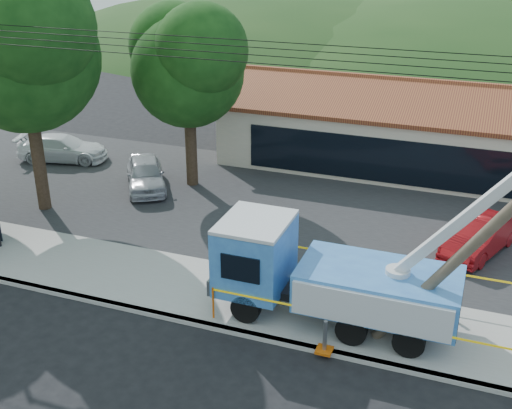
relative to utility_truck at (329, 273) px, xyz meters
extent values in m
plane|color=black|center=(-2.28, -3.80, -1.81)|extent=(120.00, 120.00, 0.00)
cube|color=#A4A199|center=(-2.28, -1.70, -1.73)|extent=(60.00, 0.25, 0.15)
cube|color=#A4A199|center=(-2.28, 0.20, -1.73)|extent=(60.00, 4.00, 0.15)
cube|color=#28282B|center=(-2.28, 8.20, -1.76)|extent=(60.00, 12.00, 0.10)
cube|color=beige|center=(1.72, 16.20, -0.11)|extent=(22.00, 8.00, 3.40)
cube|color=black|center=(1.72, 12.18, -0.38)|extent=(18.04, 0.08, 2.21)
cube|color=maroon|center=(1.72, 14.20, 2.09)|extent=(22.50, 4.53, 1.52)
cube|color=maroon|center=(1.72, 18.20, 2.09)|extent=(22.50, 4.53, 1.52)
cube|color=maroon|center=(1.72, 16.20, 2.74)|extent=(22.50, 0.30, 0.25)
cylinder|color=#332316|center=(-14.28, 4.20, 0.72)|extent=(0.56, 0.56, 5.06)
sphere|color=#10360E|center=(-14.28, 4.20, 5.09)|extent=(6.30, 6.30, 6.30)
sphere|color=#10360E|center=(-15.54, 5.04, 6.24)|extent=(5.04, 5.04, 5.04)
sphere|color=#10360E|center=(-13.02, 3.36, 6.47)|extent=(5.04, 5.04, 5.04)
cylinder|color=#332316|center=(-9.28, 9.20, 0.28)|extent=(0.56, 0.56, 4.18)
sphere|color=#10360E|center=(-9.28, 9.20, 3.89)|extent=(5.25, 5.25, 5.25)
sphere|color=#10360E|center=(-10.33, 9.90, 4.84)|extent=(4.20, 4.20, 4.20)
sphere|color=#10360E|center=(-8.23, 8.50, 5.03)|extent=(4.20, 4.20, 4.20)
ellipsoid|color=#1A3C15|center=(-17.28, 51.20, -1.81)|extent=(78.40, 56.00, 28.00)
cylinder|color=black|center=(-2.28, -0.70, 6.58)|extent=(60.00, 0.02, 0.02)
cylinder|color=black|center=(-2.28, -0.20, 6.70)|extent=(60.00, 0.02, 0.02)
cylinder|color=black|center=(-2.28, 0.30, 6.82)|extent=(60.00, 0.02, 0.02)
cylinder|color=black|center=(-2.28, 0.70, 6.94)|extent=(60.00, 0.02, 0.02)
cylinder|color=black|center=(-2.40, -1.13, -1.16)|extent=(0.97, 0.32, 0.97)
cylinder|color=black|center=(-2.40, 1.13, -1.16)|extent=(0.97, 0.32, 0.97)
cylinder|color=black|center=(1.04, -1.13, -1.16)|extent=(0.97, 0.32, 0.97)
cylinder|color=black|center=(1.04, 1.13, -1.16)|extent=(0.97, 0.32, 0.97)
cylinder|color=black|center=(2.76, -1.13, -1.16)|extent=(0.97, 0.32, 0.97)
cylinder|color=black|center=(2.76, 1.13, -1.16)|extent=(0.97, 0.32, 0.97)
cube|color=black|center=(0.40, 0.00, -0.90)|extent=(7.09, 1.07, 0.27)
cube|color=#3771C6|center=(-2.51, 0.00, 0.18)|extent=(2.15, 2.58, 2.26)
cube|color=silver|center=(-2.51, 0.00, 1.36)|extent=(2.15, 2.58, 0.13)
cube|color=black|center=(-3.53, 0.00, 0.34)|extent=(0.09, 1.93, 0.97)
cube|color=gray|center=(-3.63, 0.00, -0.68)|extent=(0.16, 2.47, 0.54)
cube|color=#3771C6|center=(1.58, 0.00, -0.25)|extent=(4.94, 2.58, 1.29)
cylinder|color=silver|center=(2.12, 0.00, 0.23)|extent=(0.75, 0.75, 0.64)
cube|color=silver|center=(4.81, 0.00, 3.74)|extent=(5.62, 0.30, 6.67)
cube|color=#DB5A0B|center=(0.40, -1.83, -1.60)|extent=(0.48, 0.48, 0.09)
cube|color=#DB5A0B|center=(3.19, 1.83, -1.60)|extent=(0.48, 0.48, 0.09)
cylinder|color=brown|center=(4.59, -0.48, 2.66)|extent=(6.09, 0.33, 8.82)
cylinder|color=#DB5A0B|center=(-3.45, -1.33, -1.10)|extent=(0.07, 0.07, 1.11)
cylinder|color=#DB5A0B|center=(-3.45, 2.44, -1.10)|extent=(0.07, 0.07, 1.11)
cube|color=yellow|center=(2.93, -1.33, -0.60)|extent=(12.76, 0.01, 0.07)
cube|color=yellow|center=(2.93, 2.44, -0.60)|extent=(12.76, 0.01, 0.07)
cube|color=yellow|center=(-3.45, 0.55, -0.60)|extent=(0.01, 3.77, 0.07)
imported|color=#B6B7BE|center=(-11.14, 7.89, -1.81)|extent=(3.82, 4.61, 1.48)
imported|color=#9D0F14|center=(4.37, 6.59, -1.81)|extent=(2.97, 4.48, 1.40)
imported|color=white|center=(-17.36, 9.86, -1.81)|extent=(5.15, 3.12, 1.39)
camera|label=1|loc=(4.03, -17.37, 10.10)|focal=45.00mm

